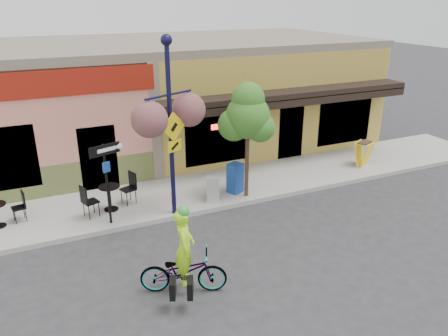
{
  "coord_description": "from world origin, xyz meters",
  "views": [
    {
      "loc": [
        -4.76,
        -10.53,
        6.16
      ],
      "look_at": [
        0.21,
        0.5,
        1.4
      ],
      "focal_mm": 35.0,
      "sensor_mm": 36.0,
      "label": 1
    }
  ],
  "objects_px": {
    "building": "(152,95)",
    "lamp_post": "(171,130)",
    "one_way_sign": "(107,185)",
    "newspaper_box_blue": "(235,178)",
    "street_tree": "(247,141)",
    "cyclist_rider": "(185,257)",
    "bicycle": "(183,271)",
    "newspaper_box_grey": "(213,189)"
  },
  "relations": [
    {
      "from": "building",
      "to": "newspaper_box_blue",
      "type": "xyz_separation_m",
      "value": [
        0.97,
        -6.21,
        -1.6
      ]
    },
    {
      "from": "newspaper_box_grey",
      "to": "one_way_sign",
      "type": "bearing_deg",
      "value": -156.69
    },
    {
      "from": "building",
      "to": "newspaper_box_grey",
      "type": "distance_m",
      "value": 6.75
    },
    {
      "from": "building",
      "to": "lamp_post",
      "type": "distance_m",
      "value": 6.95
    },
    {
      "from": "newspaper_box_blue",
      "to": "street_tree",
      "type": "height_order",
      "value": "street_tree"
    },
    {
      "from": "building",
      "to": "newspaper_box_blue",
      "type": "distance_m",
      "value": 6.49
    },
    {
      "from": "newspaper_box_blue",
      "to": "newspaper_box_grey",
      "type": "xyz_separation_m",
      "value": [
        -0.93,
        -0.32,
        -0.09
      ]
    },
    {
      "from": "one_way_sign",
      "to": "newspaper_box_blue",
      "type": "xyz_separation_m",
      "value": [
        4.14,
        0.45,
        -0.68
      ]
    },
    {
      "from": "building",
      "to": "cyclist_rider",
      "type": "xyz_separation_m",
      "value": [
        -2.19,
        -10.25,
        -1.38
      ]
    },
    {
      "from": "newspaper_box_blue",
      "to": "one_way_sign",
      "type": "bearing_deg",
      "value": 161.3
    },
    {
      "from": "lamp_post",
      "to": "newspaper_box_grey",
      "type": "relative_size",
      "value": 6.27
    },
    {
      "from": "one_way_sign",
      "to": "building",
      "type": "bearing_deg",
      "value": 45.52
    },
    {
      "from": "bicycle",
      "to": "lamp_post",
      "type": "bearing_deg",
      "value": 7.82
    },
    {
      "from": "one_way_sign",
      "to": "newspaper_box_blue",
      "type": "bearing_deg",
      "value": -12.76
    },
    {
      "from": "lamp_post",
      "to": "newspaper_box_grey",
      "type": "bearing_deg",
      "value": -13.07
    },
    {
      "from": "lamp_post",
      "to": "street_tree",
      "type": "bearing_deg",
      "value": -20.03
    },
    {
      "from": "one_way_sign",
      "to": "street_tree",
      "type": "distance_m",
      "value": 4.4
    },
    {
      "from": "building",
      "to": "newspaper_box_grey",
      "type": "bearing_deg",
      "value": -89.65
    },
    {
      "from": "lamp_post",
      "to": "one_way_sign",
      "type": "xyz_separation_m",
      "value": [
        -1.84,
        0.14,
        -1.39
      ]
    },
    {
      "from": "bicycle",
      "to": "lamp_post",
      "type": "xyz_separation_m",
      "value": [
        0.91,
        3.44,
        2.21
      ]
    },
    {
      "from": "one_way_sign",
      "to": "newspaper_box_grey",
      "type": "relative_size",
      "value": 2.88
    },
    {
      "from": "street_tree",
      "to": "building",
      "type": "bearing_deg",
      "value": 100.03
    },
    {
      "from": "lamp_post",
      "to": "building",
      "type": "bearing_deg",
      "value": 54.57
    },
    {
      "from": "one_way_sign",
      "to": "newspaper_box_blue",
      "type": "relative_size",
      "value": 2.37
    },
    {
      "from": "building",
      "to": "lamp_post",
      "type": "relative_size",
      "value": 3.54
    },
    {
      "from": "building",
      "to": "one_way_sign",
      "type": "xyz_separation_m",
      "value": [
        -3.17,
        -6.67,
        -0.92
      ]
    },
    {
      "from": "bicycle",
      "to": "newspaper_box_blue",
      "type": "bearing_deg",
      "value": -15.87
    },
    {
      "from": "building",
      "to": "bicycle",
      "type": "bearing_deg",
      "value": -102.32
    },
    {
      "from": "newspaper_box_blue",
      "to": "street_tree",
      "type": "bearing_deg",
      "value": -88.31
    },
    {
      "from": "cyclist_rider",
      "to": "street_tree",
      "type": "xyz_separation_m",
      "value": [
        3.36,
        3.63,
        1.14
      ]
    },
    {
      "from": "bicycle",
      "to": "newspaper_box_grey",
      "type": "height_order",
      "value": "bicycle"
    },
    {
      "from": "bicycle",
      "to": "newspaper_box_blue",
      "type": "relative_size",
      "value": 1.94
    },
    {
      "from": "one_way_sign",
      "to": "newspaper_box_grey",
      "type": "height_order",
      "value": "one_way_sign"
    },
    {
      "from": "one_way_sign",
      "to": "lamp_post",
      "type": "bearing_deg",
      "value": -23.43
    },
    {
      "from": "building",
      "to": "newspaper_box_blue",
      "type": "bearing_deg",
      "value": -81.16
    },
    {
      "from": "bicycle",
      "to": "one_way_sign",
      "type": "relative_size",
      "value": 0.82
    },
    {
      "from": "one_way_sign",
      "to": "street_tree",
      "type": "bearing_deg",
      "value": -18.39
    },
    {
      "from": "cyclist_rider",
      "to": "bicycle",
      "type": "bearing_deg",
      "value": 112.58
    },
    {
      "from": "newspaper_box_grey",
      "to": "street_tree",
      "type": "distance_m",
      "value": 1.84
    },
    {
      "from": "newspaper_box_grey",
      "to": "building",
      "type": "bearing_deg",
      "value": 111.32
    },
    {
      "from": "lamp_post",
      "to": "one_way_sign",
      "type": "bearing_deg",
      "value": 151.23
    },
    {
      "from": "building",
      "to": "bicycle",
      "type": "xyz_separation_m",
      "value": [
        -2.24,
        -10.25,
        -1.74
      ]
    }
  ]
}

